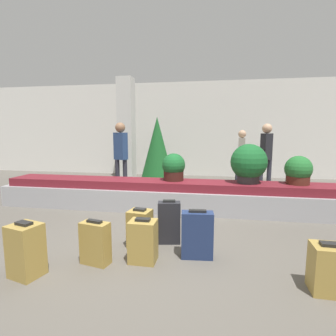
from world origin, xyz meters
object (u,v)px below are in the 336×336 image
Objects in this scene: suitcase_3 at (197,235)px; traveler_2 at (241,153)px; suitcase_6 at (26,250)px; potted_plant_1 at (249,163)px; suitcase_2 at (140,228)px; traveler_1 at (266,151)px; suitcase_4 at (169,222)px; suitcase_5 at (95,243)px; potted_plant_0 at (174,167)px; traveler_0 at (121,151)px; suitcase_0 at (143,241)px; pillar at (127,129)px; suitcase_1 at (328,269)px; decorated_tree at (157,148)px; potted_plant_2 at (298,171)px.

traveler_2 is (0.97, 4.71, 0.64)m from suitcase_3.
suitcase_6 is 3.77m from potted_plant_1.
traveler_1 reaches higher than suitcase_2.
suitcase_3 is at bearing -51.92° from suitcase_4.
suitcase_2 is at bearing 67.21° from suitcase_5.
potted_plant_0 is (1.15, 2.71, 0.54)m from suitcase_6.
suitcase_6 is 0.34× the size of traveler_0.
suitcase_5 is 0.30× the size of traveler_0.
suitcase_4 is at bearing 136.88° from traveler_1.
traveler_1 is 1.10× the size of traveler_2.
suitcase_4 reaches higher than suitcase_2.
traveler_0 is at bearing 111.40° from suitcase_4.
suitcase_4 reaches higher than suitcase_0.
potted_plant_1 reaches higher than suitcase_3.
suitcase_2 is at bearing 160.58° from suitcase_3.
pillar reaches higher than suitcase_1.
traveler_2 is (2.71, 5.43, 0.64)m from suitcase_6.
suitcase_3 is 1.89m from suitcase_6.
traveler_0 is at bearing 117.09° from suitcase_5.
traveler_2 reaches higher than suitcase_1.
traveler_1 is at bearing 36.76° from traveler_0.
traveler_0 reaches higher than potted_plant_0.
suitcase_0 is 2.70m from potted_plant_1.
traveler_2 is (1.37, 4.34, 0.64)m from suitcase_4.
traveler_1 is at bearing -11.10° from decorated_tree.
potted_plant_0 is at bearing 92.81° from suitcase_2.
suitcase_0 reaches higher than suitcase_5.
potted_plant_2 is 0.33× the size of traveler_2.
suitcase_3 is 1.20m from suitcase_5.
suitcase_6 is 1.14× the size of potted_plant_2.
suitcase_4 is at bearing 154.71° from suitcase_1.
suitcase_3 is 0.34× the size of traveler_0.
suitcase_2 reaches higher than suitcase_1.
traveler_2 reaches higher than potted_plant_0.
potted_plant_1 is (-0.44, 2.46, 0.70)m from suitcase_1.
pillar is at bearing 122.89° from potted_plant_0.
suitcase_2 is at bearing -80.90° from decorated_tree.
potted_plant_2 is 3.96m from traveler_0.
pillar is at bearing 144.41° from potted_plant_2.
suitcase_3 is at bearing 175.21° from traveler_2.
traveler_0 is at bearing 122.61° from suitcase_2.
traveler_2 is 2.43m from decorated_tree.
suitcase_3 is at bearing -130.27° from potted_plant_2.
pillar is at bearing 91.16° from traveler_2.
decorated_tree is (-2.93, 0.57, 0.03)m from traveler_1.
traveler_1 is at bearing 42.66° from potted_plant_0.
suitcase_1 is 2.14m from suitcase_2.
potted_plant_1 is at bearing 56.73° from suitcase_2.
suitcase_0 is 0.65m from suitcase_3.
decorated_tree is at bearing 102.57° from traveler_2.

